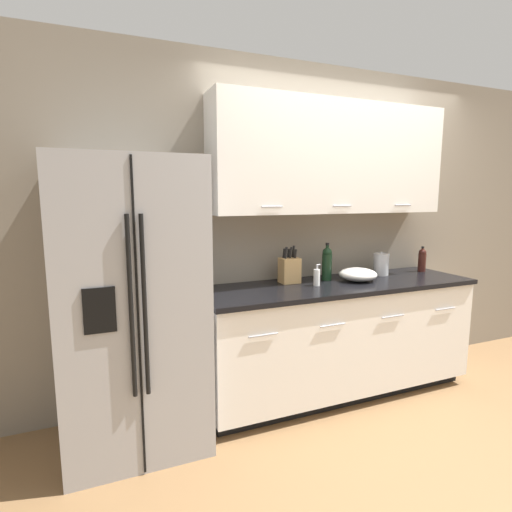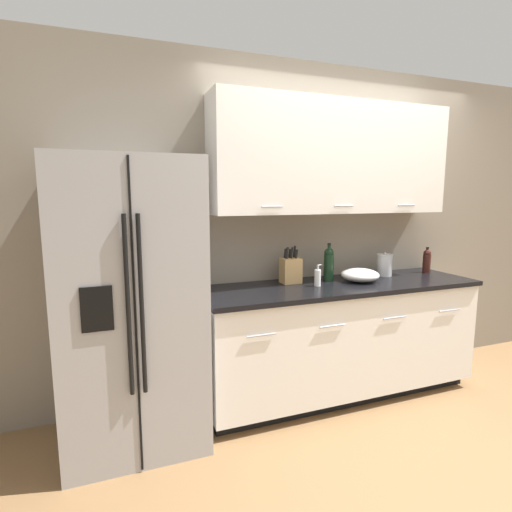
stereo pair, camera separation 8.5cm
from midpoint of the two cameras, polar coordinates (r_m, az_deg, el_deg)
The scene contains 10 objects.
ground_plane at distance 2.97m, azimuth 27.20°, elevation -24.36°, with size 14.00×14.00×0.00m, color olive.
wall_back at distance 3.42m, azimuth 12.56°, elevation 6.55°, with size 10.00×0.39×2.60m.
counter_unit at distance 3.28m, azimuth 12.44°, elevation -11.42°, with size 2.19×0.64×0.90m.
refrigerator at distance 2.61m, azimuth -16.50°, elevation -6.70°, with size 0.84×0.74×1.79m.
knife_block at distance 3.09m, azimuth 5.76°, elevation -1.98°, with size 0.15×0.12×0.29m.
wine_bottle at distance 3.22m, azimuth 11.10°, elevation -1.03°, with size 0.08×0.08×0.30m.
soap_dispenser at distance 3.01m, azimuth 9.60°, elevation -3.05°, with size 0.05×0.05×0.16m.
oil_bottle at distance 3.82m, azimuth 23.80°, elevation -0.58°, with size 0.07×0.07×0.22m.
steel_canister at distance 3.53m, azimuth 18.52°, elevation -1.21°, with size 0.13×0.13×0.20m.
mixing_bowl at distance 3.26m, azimuth 15.35°, elevation -2.62°, with size 0.30×0.30×0.10m.
Camera 2 is at (-1.89, -1.63, 1.57)m, focal length 28.00 mm.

